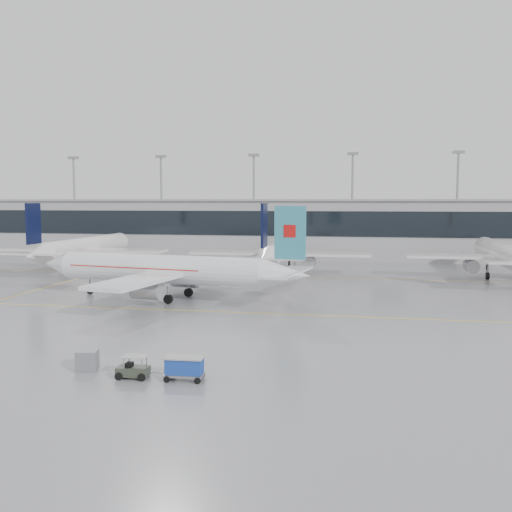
% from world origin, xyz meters
% --- Properties ---
extents(ground, '(320.00, 320.00, 0.00)m').
position_xyz_m(ground, '(0.00, 0.00, 0.00)').
color(ground, gray).
rests_on(ground, ground).
extents(taxi_line_main, '(120.00, 0.25, 0.01)m').
position_xyz_m(taxi_line_main, '(0.00, 0.00, 0.01)').
color(taxi_line_main, gold).
rests_on(taxi_line_main, ground).
extents(taxi_line_north, '(120.00, 0.25, 0.01)m').
position_xyz_m(taxi_line_north, '(0.00, 30.00, 0.01)').
color(taxi_line_north, gold).
rests_on(taxi_line_north, ground).
extents(taxi_line_cross, '(0.25, 60.00, 0.01)m').
position_xyz_m(taxi_line_cross, '(-30.00, 15.00, 0.01)').
color(taxi_line_cross, gold).
rests_on(taxi_line_cross, ground).
extents(terminal, '(180.00, 15.00, 12.00)m').
position_xyz_m(terminal, '(0.00, 62.00, 6.00)').
color(terminal, '#959498').
rests_on(terminal, ground).
extents(terminal_glass, '(180.00, 0.20, 5.00)m').
position_xyz_m(terminal_glass, '(0.00, 54.45, 7.50)').
color(terminal_glass, black).
rests_on(terminal_glass, ground).
extents(terminal_roof, '(182.00, 16.00, 0.40)m').
position_xyz_m(terminal_roof, '(0.00, 62.00, 12.20)').
color(terminal_roof, gray).
rests_on(terminal_roof, ground).
extents(light_masts, '(156.40, 1.00, 22.60)m').
position_xyz_m(light_masts, '(0.00, 68.00, 13.34)').
color(light_masts, gray).
rests_on(light_masts, ground).
extents(air_canada_jet, '(36.49, 29.48, 11.48)m').
position_xyz_m(air_canada_jet, '(-9.69, 6.42, 3.64)').
color(air_canada_jet, white).
rests_on(air_canada_jet, ground).
extents(parked_jet_b, '(29.64, 36.96, 11.72)m').
position_xyz_m(parked_jet_b, '(-35.00, 33.69, 3.71)').
color(parked_jet_b, silver).
rests_on(parked_jet_b, ground).
extents(parked_jet_c, '(29.64, 36.96, 11.72)m').
position_xyz_m(parked_jet_c, '(-0.00, 33.69, 3.71)').
color(parked_jet_c, silver).
rests_on(parked_jet_c, ground).
extents(parked_jet_d, '(29.64, 36.96, 11.72)m').
position_xyz_m(parked_jet_d, '(35.00, 33.69, 3.71)').
color(parked_jet_d, silver).
rests_on(parked_jet_d, ground).
extents(baggage_tug, '(3.24, 1.45, 1.56)m').
position_xyz_m(baggage_tug, '(-1.83, -23.72, 0.55)').
color(baggage_tug, '#2E342A').
rests_on(baggage_tug, ground).
extents(baggage_cart, '(2.69, 1.60, 1.61)m').
position_xyz_m(baggage_cart, '(1.76, -23.53, 0.94)').
color(baggage_cart, gray).
rests_on(baggage_cart, ground).
extents(gse_unit, '(1.73, 1.65, 1.44)m').
position_xyz_m(gse_unit, '(-5.74, -22.62, 0.72)').
color(gse_unit, slate).
rests_on(gse_unit, ground).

